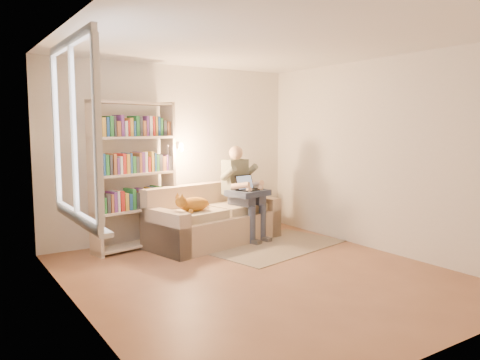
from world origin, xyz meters
TOP-DOWN VIEW (x-y plane):
  - floor at (0.00, 0.00)m, footprint 4.50×4.50m
  - ceiling at (0.00, 0.00)m, footprint 4.00×4.50m
  - wall_left at (-2.00, 0.00)m, footprint 0.02×4.50m
  - wall_right at (2.00, 0.00)m, footprint 0.02×4.50m
  - wall_back at (0.00, 2.25)m, footprint 4.00×0.02m
  - wall_front at (0.00, -2.25)m, footprint 4.00×0.02m
  - window at (-1.95, 0.20)m, footprint 0.12×1.52m
  - sofa at (0.31, 1.62)m, footprint 2.11×1.28m
  - person at (0.79, 1.57)m, footprint 0.49×0.67m
  - cat at (-0.13, 1.40)m, footprint 0.64×0.33m
  - blanket at (0.79, 1.44)m, footprint 0.64×0.56m
  - laptop at (0.79, 1.45)m, footprint 0.38×0.33m
  - bookshelf at (-0.76, 1.90)m, footprint 1.39×0.55m
  - rug at (0.92, 0.92)m, footprint 2.14×1.54m

SIDE VIEW (x-z plane):
  - floor at x=0.00m, z-range 0.00..0.00m
  - rug at x=0.92m, z-range 0.00..0.01m
  - sofa at x=0.31m, z-range -0.11..0.72m
  - cat at x=-0.13m, z-range 0.52..0.76m
  - blanket at x=0.79m, z-range 0.67..0.76m
  - person at x=0.79m, z-range 0.09..1.49m
  - laptop at x=0.79m, z-range 0.67..0.96m
  - bookshelf at x=-0.76m, z-range 0.11..2.14m
  - wall_left at x=-2.00m, z-range 0.00..2.60m
  - wall_right at x=2.00m, z-range 0.00..2.60m
  - wall_back at x=0.00m, z-range 0.00..2.60m
  - wall_front at x=0.00m, z-range 0.00..2.60m
  - window at x=-1.95m, z-range 0.53..2.22m
  - ceiling at x=0.00m, z-range 2.59..2.61m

